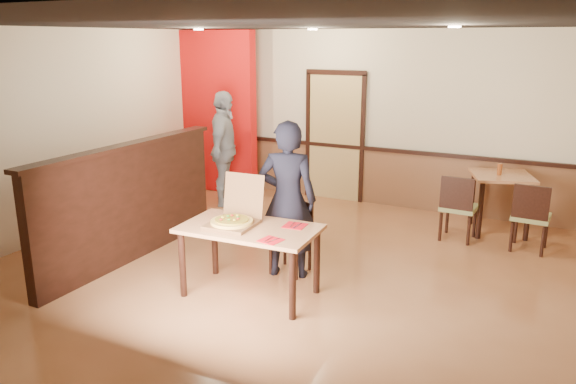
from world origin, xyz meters
name	(u,v)px	position (x,y,z in m)	size (l,w,h in m)	color
floor	(283,282)	(0.00, 0.00, 0.00)	(7.00, 7.00, 0.00)	#B57246
ceiling	(282,23)	(0.00, 0.00, 2.80)	(7.00, 7.00, 0.00)	black
wall_back	(383,119)	(0.00, 3.50, 1.40)	(7.00, 7.00, 0.00)	beige
wall_left	(50,136)	(-3.50, 0.00, 1.40)	(7.00, 7.00, 0.00)	beige
wainscot_back	(380,177)	(0.00, 3.47, 0.45)	(7.00, 0.04, 0.90)	brown
chair_rail_back	(381,149)	(0.00, 3.45, 0.92)	(7.00, 0.06, 0.06)	black
back_door	(335,138)	(-0.80, 3.46, 1.05)	(0.90, 0.06, 2.10)	tan
booth_partition	(130,201)	(-2.00, -0.20, 0.74)	(0.20, 3.10, 1.44)	black
red_accent_panel	(214,113)	(-2.90, 3.00, 1.40)	(1.60, 0.20, 2.78)	red
spot_a	(199,29)	(-2.30, 1.80, 2.78)	(0.14, 0.14, 0.02)	#FFD5B2
spot_b	(313,29)	(-0.80, 2.50, 2.78)	(0.14, 0.14, 0.02)	#FFD5B2
spot_c	(455,27)	(1.40, 1.50, 2.78)	(0.14, 0.14, 0.02)	#FFD5B2
main_table	(250,237)	(-0.17, -0.43, 0.65)	(1.46, 0.88, 0.76)	tan
diner_chair	(293,234)	(-0.05, 0.36, 0.45)	(0.42, 0.42, 0.82)	olive
side_chair_left	(458,205)	(1.48, 2.26, 0.50)	(0.47, 0.47, 0.91)	olive
side_chair_right	(531,215)	(2.38, 2.26, 0.49)	(0.47, 0.47, 0.91)	olive
side_table	(501,187)	(1.93, 2.88, 0.65)	(0.99, 0.99, 0.84)	tan
diner	(288,200)	(-0.05, 0.22, 0.90)	(0.66, 0.43, 1.80)	black
passerby	(224,149)	(-2.24, 2.28, 0.93)	(1.09, 0.45, 1.86)	gray
pizza_box	(234,219)	(-0.35, -0.44, 0.83)	(0.50, 0.58, 0.50)	brown
pizza	(232,222)	(-0.34, -0.49, 0.81)	(0.44, 0.44, 0.03)	#F2C258
napkin_near	(271,240)	(0.23, -0.69, 0.76)	(0.24, 0.24, 0.01)	red
napkin_far	(295,226)	(0.24, -0.19, 0.76)	(0.24, 0.24, 0.01)	red
condiment	(500,169)	(1.90, 2.83, 0.92)	(0.06, 0.06, 0.16)	#90421A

